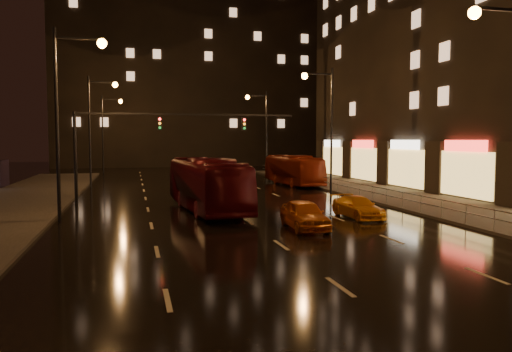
{
  "coord_description": "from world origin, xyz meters",
  "views": [
    {
      "loc": [
        -5.84,
        -15.35,
        4.31
      ],
      "look_at": [
        0.14,
        8.87,
        2.5
      ],
      "focal_mm": 35.0,
      "sensor_mm": 36.0,
      "label": 1
    }
  ],
  "objects_px": {
    "bus_curb": "(293,170)",
    "taxi_far": "(358,207)",
    "bus_red": "(207,184)",
    "taxi_near": "(304,214)"
  },
  "relations": [
    {
      "from": "bus_curb",
      "to": "taxi_far",
      "type": "bearing_deg",
      "value": -100.45
    },
    {
      "from": "bus_red",
      "to": "taxi_near",
      "type": "bearing_deg",
      "value": -68.52
    },
    {
      "from": "bus_red",
      "to": "taxi_near",
      "type": "relative_size",
      "value": 2.8
    },
    {
      "from": "bus_red",
      "to": "bus_curb",
      "type": "height_order",
      "value": "bus_red"
    },
    {
      "from": "bus_curb",
      "to": "taxi_near",
      "type": "bearing_deg",
      "value": -109.4
    },
    {
      "from": "taxi_far",
      "to": "bus_red",
      "type": "bearing_deg",
      "value": 143.74
    },
    {
      "from": "bus_red",
      "to": "bus_curb",
      "type": "relative_size",
      "value": 1.12
    },
    {
      "from": "taxi_near",
      "to": "bus_red",
      "type": "bearing_deg",
      "value": 118.3
    },
    {
      "from": "bus_curb",
      "to": "taxi_far",
      "type": "relative_size",
      "value": 2.55
    },
    {
      "from": "bus_red",
      "to": "taxi_far",
      "type": "distance_m",
      "value": 9.19
    }
  ]
}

